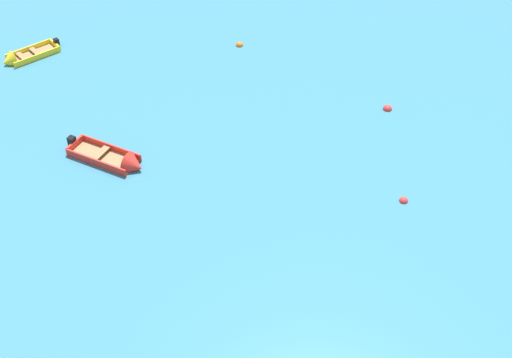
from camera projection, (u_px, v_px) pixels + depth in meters
The scene contains 5 objects.
rowboat_yellow_midfield_left at pixel (20, 58), 37.72m from camera, with size 2.97×3.07×1.07m.
rowboat_red_back_row_left at pixel (120, 161), 31.02m from camera, with size 4.09×2.44×1.15m.
mooring_buoy_far_field at pixel (403, 201), 29.30m from camera, with size 0.39×0.39×0.39m, color red.
mooring_buoy_midfield at pixel (239, 46), 39.03m from camera, with size 0.44×0.44×0.44m, color orange.
mooring_buoy_central at pixel (387, 109), 34.36m from camera, with size 0.47×0.47×0.47m, color red.
Camera 1 is at (2.80, 0.29, 20.21)m, focal length 47.53 mm.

